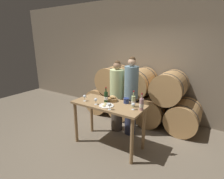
{
  "coord_description": "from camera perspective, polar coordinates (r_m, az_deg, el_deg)",
  "views": [
    {
      "loc": [
        1.76,
        -2.63,
        2.12
      ],
      "look_at": [
        0.0,
        0.13,
        1.17
      ],
      "focal_mm": 28.0,
      "sensor_mm": 36.0,
      "label": 1
    }
  ],
  "objects": [
    {
      "name": "cheese_plate",
      "position": [
        3.26,
        -1.87,
        -5.25
      ],
      "size": [
        0.28,
        0.28,
        0.04
      ],
      "color": "white",
      "rests_on": "tasting_table"
    },
    {
      "name": "wine_glass_center",
      "position": [
        3.07,
        -0.82,
        -5.05
      ],
      "size": [
        0.07,
        0.07,
        0.13
      ],
      "color": "white",
      "rests_on": "tasting_table"
    },
    {
      "name": "wine_glass_right",
      "position": [
        3.09,
        6.95,
        -5.01
      ],
      "size": [
        0.07,
        0.07,
        0.13
      ],
      "color": "white",
      "rests_on": "tasting_table"
    },
    {
      "name": "person_right",
      "position": [
        3.86,
        6.19,
        -2.14
      ],
      "size": [
        0.3,
        0.3,
        1.77
      ],
      "color": "#2D334C",
      "rests_on": "ground_plane"
    },
    {
      "name": "wine_glass_far_left",
      "position": [
        3.53,
        -8.95,
        -2.36
      ],
      "size": [
        0.07,
        0.07,
        0.13
      ],
      "color": "white",
      "rests_on": "tasting_table"
    },
    {
      "name": "tasting_table",
      "position": [
        3.45,
        -1.15,
        -6.92
      ],
      "size": [
        1.42,
        0.63,
        0.92
      ],
      "color": "#99754C",
      "rests_on": "ground_plane"
    },
    {
      "name": "ground_plane",
      "position": [
        3.81,
        -1.08,
        -17.57
      ],
      "size": [
        10.0,
        10.0,
        0.0
      ],
      "primitive_type": "plane",
      "color": "#726654"
    },
    {
      "name": "wine_bottle_rose",
      "position": [
        3.09,
        9.6,
        -4.79
      ],
      "size": [
        0.08,
        0.08,
        0.31
      ],
      "color": "#BC8E93",
      "rests_on": "tasting_table"
    },
    {
      "name": "barrel_stack",
      "position": [
        4.67,
        8.69,
        -2.35
      ],
      "size": [
        3.06,
        0.85,
        1.4
      ],
      "color": "tan",
      "rests_on": "ground_plane"
    },
    {
      "name": "wine_bottle_white",
      "position": [
        3.22,
        6.99,
        -3.85
      ],
      "size": [
        0.08,
        0.08,
        0.31
      ],
      "color": "#ADBC7F",
      "rests_on": "tasting_table"
    },
    {
      "name": "blue_crock",
      "position": [
        3.39,
        4.69,
        -3.58
      ],
      "size": [
        0.11,
        0.11,
        0.1
      ],
      "color": "navy",
      "rests_on": "tasting_table"
    },
    {
      "name": "wine_bottle_red",
      "position": [
        3.42,
        -1.98,
        -2.46
      ],
      "size": [
        0.08,
        0.08,
        0.31
      ],
      "color": "#193819",
      "rests_on": "tasting_table"
    },
    {
      "name": "bread_basket",
      "position": [
        3.5,
        0.25,
        -3.11
      ],
      "size": [
        0.19,
        0.19,
        0.12
      ],
      "color": "#A87F4C",
      "rests_on": "tasting_table"
    },
    {
      "name": "stone_wall_back",
      "position": [
        4.97,
        11.78,
        9.87
      ],
      "size": [
        10.0,
        0.12,
        3.2
      ],
      "color": "gray",
      "rests_on": "ground_plane"
    },
    {
      "name": "wine_glass_left",
      "position": [
        3.32,
        -5.32,
        -3.42
      ],
      "size": [
        0.07,
        0.07,
        0.13
      ],
      "color": "white",
      "rests_on": "tasting_table"
    },
    {
      "name": "person_left",
      "position": [
        4.04,
        1.61,
        -2.15
      ],
      "size": [
        0.33,
        0.33,
        1.67
      ],
      "color": "#4C4238",
      "rests_on": "ground_plane"
    }
  ]
}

